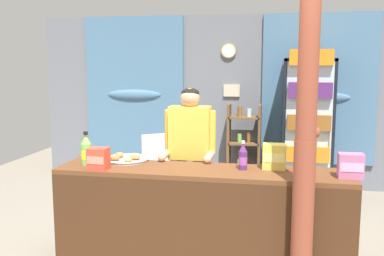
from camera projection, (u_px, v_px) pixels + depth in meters
name	position (u px, v px, depth m)	size (l,w,h in m)	color
ground_plane	(205.00, 229.00, 4.92)	(8.28, 8.28, 0.00)	gray
back_wall_curtained	(226.00, 99.00, 6.63)	(5.76, 0.22, 2.54)	slate
stall_counter	(200.00, 211.00, 3.85)	(2.60, 0.55, 0.90)	brown
timber_post	(305.00, 147.00, 3.35)	(0.19, 0.17, 2.51)	brown
drink_fridge	(307.00, 119.00, 5.93)	(0.66, 0.75, 2.01)	black
bottle_shelf_rack	(244.00, 145.00, 6.37)	(0.48, 0.28, 1.25)	brown
plastic_lawn_chair	(159.00, 162.00, 6.06)	(0.61, 0.61, 0.86)	silver
shopkeeper	(190.00, 147.00, 4.41)	(0.52, 0.42, 1.59)	#28282D
soda_bottle_lime_soda	(86.00, 151.00, 4.07)	(0.10, 0.10, 0.31)	#75C64C
soda_bottle_iced_tea	(305.00, 167.00, 3.60)	(0.07, 0.07, 0.20)	brown
soda_bottle_grape_soda	(243.00, 157.00, 3.87)	(0.08, 0.08, 0.26)	#56286B
snack_box_crackers	(98.00, 159.00, 3.88)	(0.17, 0.15, 0.19)	#E5422D
snack_box_wafer	(351.00, 166.00, 3.58)	(0.20, 0.13, 0.20)	#B76699
snack_box_instant_noodle	(274.00, 156.00, 3.90)	(0.20, 0.15, 0.22)	#EAD14C
pastry_tray	(126.00, 159.00, 4.23)	(0.43, 0.43, 0.07)	#BCBCC1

